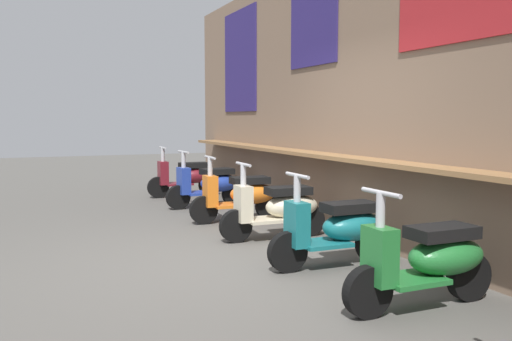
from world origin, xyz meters
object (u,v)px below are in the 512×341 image
at_px(scooter_cream, 280,208).
at_px(scooter_green, 430,260).
at_px(scooter_teal, 339,228).
at_px(scooter_orange, 242,195).
at_px(scooter_blue, 211,184).
at_px(scooter_maroon, 188,176).

distance_m(scooter_cream, scooter_green, 2.70).
bearing_deg(scooter_cream, scooter_teal, 92.05).
bearing_deg(scooter_green, scooter_cream, -89.80).
xyz_separation_m(scooter_cream, scooter_teal, (1.38, 0.00, 0.00)).
bearing_deg(scooter_orange, scooter_cream, 92.58).
relative_size(scooter_orange, scooter_cream, 1.00).
bearing_deg(scooter_green, scooter_orange, -89.80).
distance_m(scooter_blue, scooter_cream, 2.66).
bearing_deg(scooter_cream, scooter_blue, -87.95).
height_order(scooter_blue, scooter_green, same).
bearing_deg(scooter_teal, scooter_green, 91.12).
bearing_deg(scooter_maroon, scooter_teal, 91.40).
relative_size(scooter_orange, scooter_green, 1.00).
bearing_deg(scooter_blue, scooter_teal, 86.38).
xyz_separation_m(scooter_teal, scooter_green, (1.32, 0.00, 0.00)).
bearing_deg(scooter_teal, scooter_cream, -88.88).
xyz_separation_m(scooter_blue, scooter_green, (5.36, 0.00, 0.00)).
bearing_deg(scooter_cream, scooter_orange, -87.95).
bearing_deg(scooter_blue, scooter_cream, 86.38).
distance_m(scooter_maroon, scooter_teal, 5.40).
height_order(scooter_maroon, scooter_orange, same).
bearing_deg(scooter_blue, scooter_maroon, -93.62).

